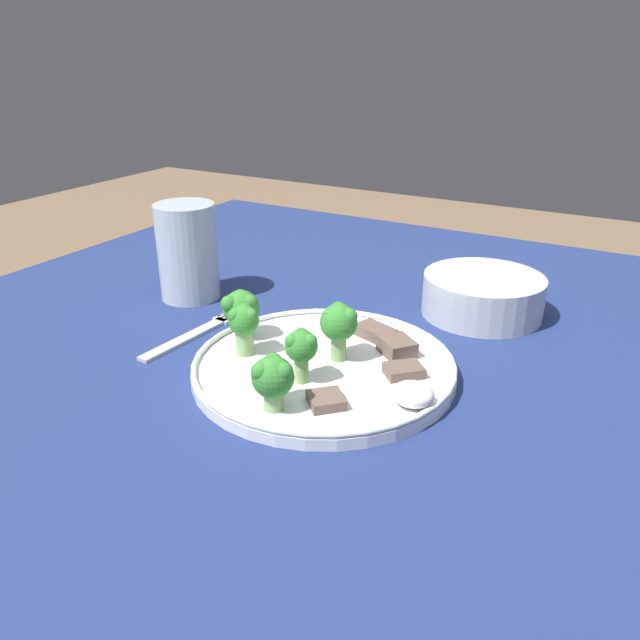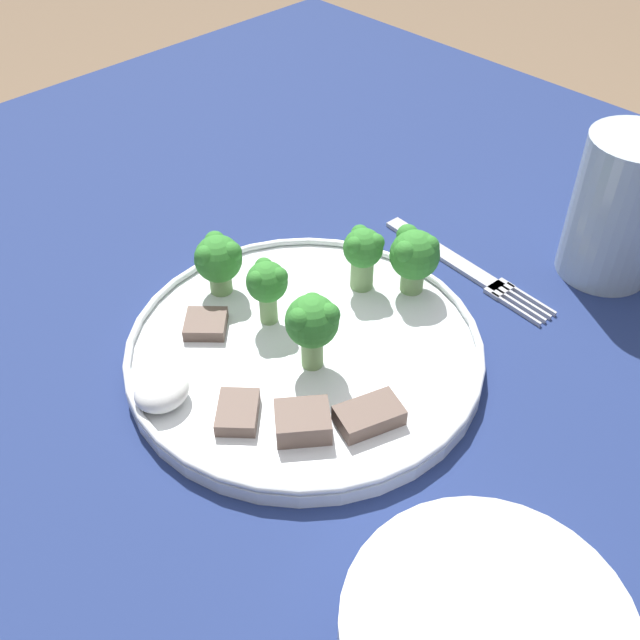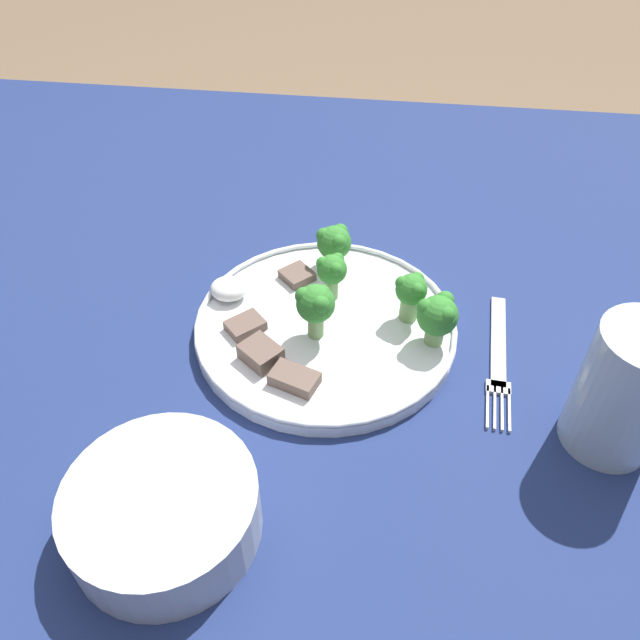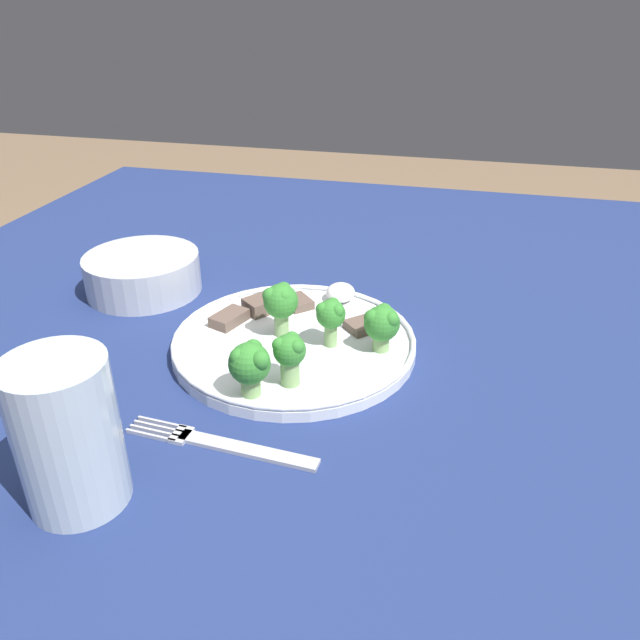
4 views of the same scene
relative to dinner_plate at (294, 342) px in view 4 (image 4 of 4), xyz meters
name	(u,v)px [view 4 (image 4 of 4)]	position (x,y,z in m)	size (l,w,h in m)	color
table	(299,383)	(0.06, 0.01, -0.10)	(1.25, 1.18, 0.76)	navy
dinner_plate	(294,342)	(0.00, 0.00, 0.00)	(0.28, 0.28, 0.02)	white
fork	(222,444)	(-0.18, 0.02, -0.01)	(0.03, 0.19, 0.00)	#B2B2B7
cream_bowl	(143,274)	(0.10, 0.24, 0.02)	(0.15, 0.15, 0.05)	#B7BCC6
drinking_glass	(69,442)	(-0.27, 0.10, 0.05)	(0.08, 0.08, 0.13)	#B2C1CC
broccoli_floret_near_rim_left	(382,323)	(0.00, -0.10, 0.04)	(0.04, 0.04, 0.05)	#7FA866
broccoli_floret_center_left	(281,302)	(0.01, 0.02, 0.05)	(0.04, 0.04, 0.06)	#7FA866
broccoli_floret_back_left	(290,353)	(-0.09, -0.02, 0.04)	(0.03, 0.03, 0.06)	#7FA866
broccoli_floret_front_left	(252,364)	(-0.11, 0.01, 0.04)	(0.04, 0.04, 0.06)	#7FA866
broccoli_floret_center_back	(331,315)	(0.00, -0.04, 0.04)	(0.03, 0.03, 0.06)	#7FA866
meat_slice_front_slice	(298,302)	(0.08, 0.02, 0.01)	(0.05, 0.05, 0.01)	brown
meat_slice_middle_slice	(229,318)	(0.02, 0.09, 0.01)	(0.05, 0.04, 0.01)	brown
meat_slice_rear_slice	(361,326)	(0.04, -0.07, 0.01)	(0.04, 0.04, 0.01)	brown
meat_slice_edge_slice	(260,306)	(0.05, 0.06, 0.01)	(0.05, 0.05, 0.02)	brown
sauce_dollop	(341,292)	(0.11, -0.03, 0.01)	(0.04, 0.04, 0.02)	white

